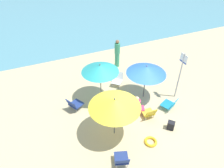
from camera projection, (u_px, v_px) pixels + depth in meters
name	position (u px, v px, depth m)	size (l,w,h in m)	color
ground_plane	(133.00, 112.00, 9.00)	(40.00, 40.00, 0.00)	#CCB789
sea_water	(64.00, 15.00, 19.06)	(40.00, 16.00, 0.01)	#5693A3
umbrella_blue	(146.00, 70.00, 8.89)	(1.77, 1.77, 1.78)	#4C4C51
umbrella_teal	(100.00, 68.00, 8.74)	(1.64, 1.64, 1.89)	#4C4C51
umbrella_yellow	(115.00, 103.00, 7.10)	(1.88, 1.88, 1.84)	#4C4C51
beach_chair_a	(170.00, 104.00, 8.98)	(0.74, 0.75, 0.57)	teal
beach_chair_b	(74.00, 104.00, 8.95)	(0.78, 0.75, 0.63)	navy
beach_chair_c	(122.00, 160.00, 6.75)	(0.64, 0.72, 0.68)	navy
beach_chair_d	(118.00, 79.00, 10.42)	(0.75, 0.76, 0.63)	white
beach_chair_e	(149.00, 113.00, 8.54)	(0.50, 0.56, 0.61)	gold
beach_chair_f	(127.00, 103.00, 8.98)	(0.74, 0.72, 0.60)	#33934C
person_a	(137.00, 105.00, 8.71)	(0.57, 0.46, 0.90)	#DB3866
person_b	(117.00, 53.00, 11.50)	(0.30, 0.30, 1.65)	#389970
warning_sign	(181.00, 70.00, 8.94)	(0.06, 0.43, 2.34)	#ADADB2
swim_ring	(151.00, 142.00, 7.70)	(0.48, 0.48, 0.10)	yellow
beach_bag	(171.00, 125.00, 8.16)	(0.28, 0.23, 0.36)	black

